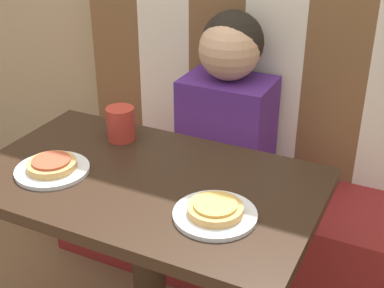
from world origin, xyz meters
TOP-DOWN VIEW (x-y plane):
  - booth_seat at (0.00, 0.60)m, footprint 1.37×0.47m
  - booth_backrest at (-0.00, 0.78)m, footprint 1.37×0.09m
  - dining_table at (0.00, 0.00)m, footprint 0.96×0.58m
  - person at (0.00, 0.60)m, footprint 0.32×0.25m
  - plate_left at (-0.25, -0.09)m, footprint 0.21×0.21m
  - plate_right at (0.25, -0.09)m, footprint 0.21×0.21m
  - pizza_left at (-0.25, -0.09)m, footprint 0.14×0.14m
  - pizza_right at (0.25, -0.09)m, footprint 0.14×0.14m
  - drinking_cup at (-0.19, 0.18)m, footprint 0.09×0.09m

SIDE VIEW (x-z plane):
  - booth_seat at x=0.00m, z-range 0.00..0.43m
  - dining_table at x=0.00m, z-range 0.25..0.98m
  - plate_left at x=-0.25m, z-range 0.73..0.74m
  - plate_right at x=0.25m, z-range 0.73..0.74m
  - pizza_left at x=-0.25m, z-range 0.74..0.77m
  - pizza_right at x=0.25m, z-range 0.74..0.77m
  - person at x=0.00m, z-range 0.45..1.08m
  - drinking_cup at x=-0.19m, z-range 0.73..0.84m
  - booth_backrest at x=0.00m, z-range 0.43..1.14m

